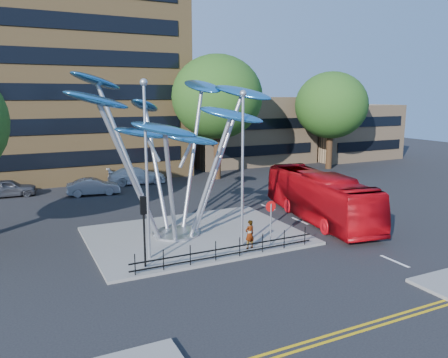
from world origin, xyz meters
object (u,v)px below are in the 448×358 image
leaf_sculpture (171,119)px  tree_far (331,105)px  parked_car_left (8,188)px  street_lamp_right (243,155)px  traffic_light_island (144,216)px  street_lamp_left (146,155)px  no_entry_sign_island (271,215)px  parked_car_mid (93,187)px  tree_right (217,97)px  red_bus (319,196)px  parked_car_right (137,176)px  pedestrian (250,234)px

leaf_sculpture → tree_far: bearing=32.5°
parked_car_left → street_lamp_right: bearing=-146.2°
traffic_light_island → street_lamp_left: bearing=63.4°
traffic_light_island → no_entry_sign_island: bearing=0.1°
parked_car_left → parked_car_mid: parked_car_left is taller
tree_right → street_lamp_right: (-7.50, -19.00, -2.94)m
street_lamp_right → street_lamp_left: bearing=174.3°
leaf_sculpture → red_bus: 11.24m
leaf_sculpture → parked_car_right: 17.55m
street_lamp_left → parked_car_right: 20.55m
tree_right → parked_car_mid: (-12.40, -2.06, -7.34)m
tree_far → pedestrian: (-21.31, -19.50, -6.18)m
parked_car_left → no_entry_sign_island: bearing=-143.7°
street_lamp_right → pedestrian: size_ratio=5.33×
street_lamp_left → street_lamp_right: (5.00, -0.50, -0.26)m
tree_far → parked_car_right: size_ratio=2.01×
street_lamp_right → parked_car_mid: size_ratio=1.95×
street_lamp_right → pedestrian: street_lamp_right is taller
tree_far → pedestrian: size_ratio=6.94×
parked_car_left → parked_car_right: bearing=-83.0°
pedestrian → red_bus: bearing=-165.3°
tree_far → parked_car_right: 22.82m
tree_far → parked_car_mid: bearing=-175.5°
tree_right → street_lamp_left: tree_right is taller
tree_right → parked_car_mid: tree_right is taller
parked_car_left → tree_far: bearing=-87.1°
tree_right → no_entry_sign_island: (-6.00, -19.48, -6.22)m
leaf_sculpture → traffic_light_island: bearing=-125.0°
street_lamp_left → parked_car_right: (4.60, 19.50, -4.58)m
red_bus → parked_car_right: 18.93m
parked_car_mid → street_lamp_right: bearing=-156.3°
traffic_light_island → no_entry_sign_island: 7.05m
street_lamp_left → pedestrian: bearing=-10.9°
leaf_sculpture → parked_car_mid: size_ratio=2.99×
tree_far → traffic_light_island: (-27.00, -19.50, -4.49)m
street_lamp_right → parked_car_mid: (-4.90, 16.94, -4.40)m
street_lamp_left → traffic_light_island: size_ratio=2.57×
tree_far → leaf_sculpture: (-24.07, -15.32, -0.23)m
parked_car_mid → no_entry_sign_island: bearing=-152.3°
traffic_light_island → parked_car_left: size_ratio=0.80×
tree_right → street_lamp_right: 20.64m
street_lamp_right → parked_car_mid: bearing=106.1°
tree_right → parked_car_left: size_ratio=2.81×
parked_car_mid → parked_car_right: size_ratio=0.79×
tree_right → parked_car_left: bearing=179.0°
parked_car_left → parked_car_right: size_ratio=0.80×
parked_car_mid → parked_car_right: 5.44m
street_lamp_left → traffic_light_island: 2.96m
tree_right → parked_car_left: tree_right is taller
tree_far → parked_car_mid: (-26.40, -2.06, -6.41)m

